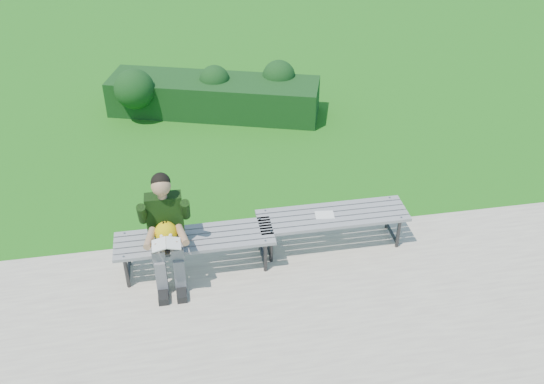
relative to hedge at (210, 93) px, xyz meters
The scene contains 7 objects.
ground 3.51m from the hedge, 89.24° to the right, with size 80.00×80.00×0.00m.
walkway 5.25m from the hedge, 89.49° to the right, with size 30.00×3.50×0.02m.
hedge is the anchor object (origin of this frame).
bench_left 4.04m from the hedge, 97.44° to the right, with size 1.80×0.50×0.46m.
bench_right 4.01m from the hedge, 73.65° to the right, with size 1.80×0.50×0.46m.
seated_boy 4.20m from the hedge, 101.35° to the right, with size 0.56×0.76×1.31m.
paper_sheet 3.99m from the hedge, 75.03° to the right, with size 0.24×0.18×0.01m.
Camera 1 is at (-0.63, -5.95, 4.74)m, focal length 40.00 mm.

